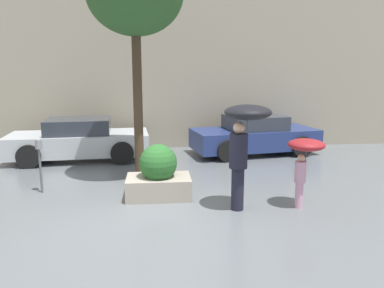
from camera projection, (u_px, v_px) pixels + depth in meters
ground_plane at (136, 218)px, 6.88m from camera, size 40.00×40.00×0.00m
building_facade at (144, 60)px, 12.64m from camera, size 18.00×0.30×6.00m
planter_box at (158, 175)px, 7.94m from camera, size 1.36×0.87×1.15m
person_adult at (244, 133)px, 6.98m from camera, size 0.88×0.88×2.04m
person_child at (305, 153)px, 7.20m from camera, size 0.71×0.71×1.37m
parked_car_near at (79, 140)px, 11.30m from camera, size 4.22×2.15×1.25m
parked_car_far at (254, 136)px, 12.09m from camera, size 4.20×2.40×1.25m
parking_meter at (39, 155)px, 8.14m from camera, size 0.14×0.14×1.19m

